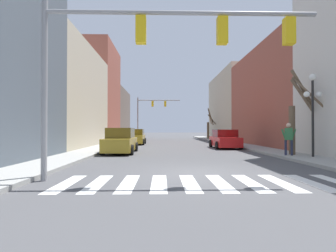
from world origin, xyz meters
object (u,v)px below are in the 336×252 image
at_px(car_parked_left_near, 121,141).
at_px(street_tree_right_near, 209,126).
at_px(street_tree_left_mid, 296,116).
at_px(pedestrian_crossing_street, 289,136).
at_px(car_driving_toward_lane, 136,137).
at_px(traffic_signal_near, 153,44).
at_px(traffic_signal_far, 150,109).
at_px(street_lamp_right_corner, 313,98).
at_px(car_driving_away_lane, 225,139).

height_order(car_parked_left_near, street_tree_right_near, street_tree_right_near).
xyz_separation_m(car_parked_left_near, street_tree_left_mid, (10.42, -2.83, 1.56)).
distance_m(car_parked_left_near, pedestrian_crossing_street, 10.29).
relative_size(car_parked_left_near, street_tree_right_near, 0.96).
distance_m(car_driving_toward_lane, street_tree_right_near, 16.49).
relative_size(traffic_signal_near, car_parked_left_near, 1.89).
xyz_separation_m(traffic_signal_near, traffic_signal_far, (-1.54, 31.17, 0.35)).
xyz_separation_m(car_driving_toward_lane, pedestrian_crossing_street, (9.75, -13.23, 0.45)).
height_order(pedestrian_crossing_street, street_tree_left_mid, street_tree_left_mid).
relative_size(street_lamp_right_corner, car_parked_left_near, 0.96).
height_order(street_lamp_right_corner, pedestrian_crossing_street, street_lamp_right_corner).
height_order(traffic_signal_near, pedestrian_crossing_street, traffic_signal_near).
bearing_deg(street_tree_left_mid, car_driving_toward_lane, 129.15).
relative_size(street_lamp_right_corner, pedestrian_crossing_street, 2.44).
distance_m(car_parked_left_near, car_driving_toward_lane, 9.97).
bearing_deg(traffic_signal_near, street_tree_left_mid, 39.57).
relative_size(traffic_signal_far, car_driving_toward_lane, 1.50).
distance_m(traffic_signal_far, car_driving_toward_lane, 12.45).
distance_m(traffic_signal_near, car_parked_left_near, 10.32).
xyz_separation_m(traffic_signal_far, street_tree_right_near, (9.13, 1.18, -2.46)).
xyz_separation_m(traffic_signal_near, street_tree_left_mid, (7.94, 6.56, -1.91)).
xyz_separation_m(street_lamp_right_corner, car_driving_toward_lane, (-10.69, 13.95, -2.48)).
relative_size(street_lamp_right_corner, street_tree_right_near, 0.92).
xyz_separation_m(traffic_signal_near, car_parked_left_near, (-2.47, 9.40, -3.47)).
distance_m(pedestrian_crossing_street, street_tree_left_mid, 1.39).
bearing_deg(car_driving_toward_lane, traffic_signal_near, -172.72).
distance_m(street_lamp_right_corner, car_driving_toward_lane, 17.75).
xyz_separation_m(traffic_signal_far, car_driving_toward_lane, (-0.94, -11.80, -3.84)).
xyz_separation_m(traffic_signal_near, street_tree_right_near, (7.60, 32.35, -2.12)).
bearing_deg(car_driving_away_lane, traffic_signal_near, 157.93).
height_order(traffic_signal_far, street_tree_left_mid, traffic_signal_far).
xyz_separation_m(pedestrian_crossing_street, street_tree_left_mid, (0.67, 0.43, 1.14)).
relative_size(car_parked_left_near, car_driving_away_lane, 1.06).
height_order(traffic_signal_far, car_driving_toward_lane, traffic_signal_far).
distance_m(traffic_signal_near, street_tree_left_mid, 10.48).
xyz_separation_m(car_parked_left_near, street_tree_right_near, (10.07, 22.95, 1.35)).
height_order(traffic_signal_far, street_tree_right_near, traffic_signal_far).
xyz_separation_m(street_lamp_right_corner, street_tree_left_mid, (-0.27, 1.15, -0.89)).
relative_size(car_parked_left_near, street_tree_left_mid, 0.93).
bearing_deg(street_lamp_right_corner, traffic_signal_far, 110.73).
bearing_deg(car_driving_toward_lane, car_driving_away_lane, -125.35).
distance_m(traffic_signal_near, car_driving_away_lane, 15.17).
bearing_deg(street_tree_right_near, car_parked_left_near, -113.69).
height_order(car_driving_toward_lane, pedestrian_crossing_street, pedestrian_crossing_street).
bearing_deg(traffic_signal_far, car_driving_away_lane, -67.96).
relative_size(car_driving_away_lane, pedestrian_crossing_street, 2.42).
relative_size(traffic_signal_near, street_tree_right_near, 1.82).
height_order(traffic_signal_near, car_driving_away_lane, traffic_signal_near).
bearing_deg(car_driving_away_lane, street_lamp_right_corner, -162.11).
bearing_deg(car_driving_toward_lane, pedestrian_crossing_street, -143.61).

